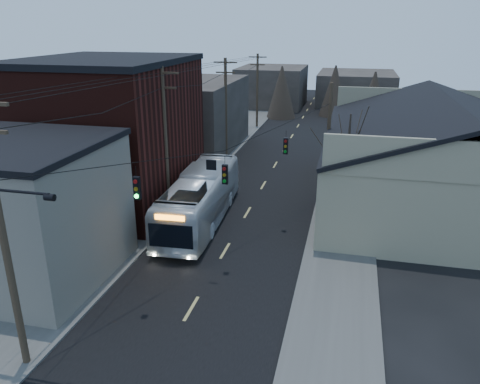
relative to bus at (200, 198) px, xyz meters
The scene contains 13 objects.
road_surface 12.71m from the bus, 77.76° to the left, with size 9.00×110.00×0.02m, color black.
sidewalk_left 12.99m from the bus, 107.28° to the left, with size 4.00×110.00×0.12m, color #474744.
sidewalk_right 15.44m from the bus, 53.32° to the left, with size 4.00×110.00×0.12m, color #474744.
building_clapboard 10.90m from the bus, 126.07° to the right, with size 8.00×8.00×7.00m, color #6C675A.
building_brick 8.37m from the bus, 162.50° to the left, with size 10.00×12.00×10.00m, color black.
building_left_far 19.63m from the bus, 110.46° to the left, with size 9.00×14.00×7.00m, color #2F2A25.
warehouse 17.32m from the bus, 25.01° to the left, with size 16.16×20.60×7.73m.
building_far_left 47.45m from the bus, 94.03° to the left, with size 10.00×12.00×6.00m, color #2F2A25.
building_far_right 53.20m from the bus, 79.53° to the left, with size 12.00×14.00×5.00m, color #2F2A25.
bare_tree 9.65m from the bus, 14.14° to the left, with size 0.40×0.40×7.20m, color black.
utility_lines 7.24m from the bus, 93.93° to the left, with size 11.24×45.28×10.50m.
bus is the anchor object (origin of this frame).
parked_car 8.53m from the bus, 95.31° to the left, with size 1.56×4.47×1.47m, color #9D9FA4.
Camera 1 is at (6.49, -9.49, 12.48)m, focal length 35.00 mm.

